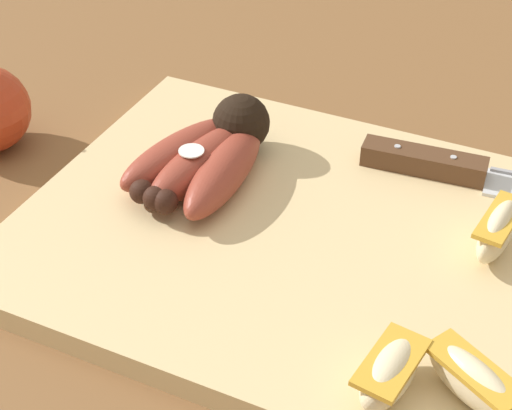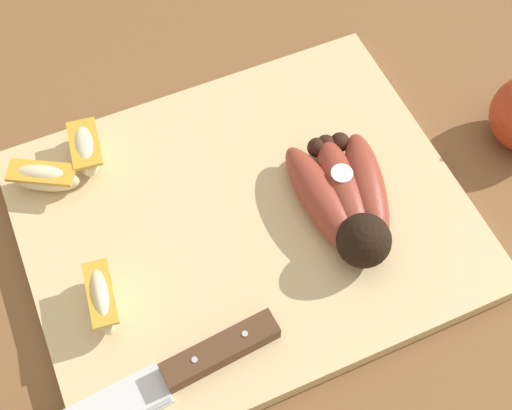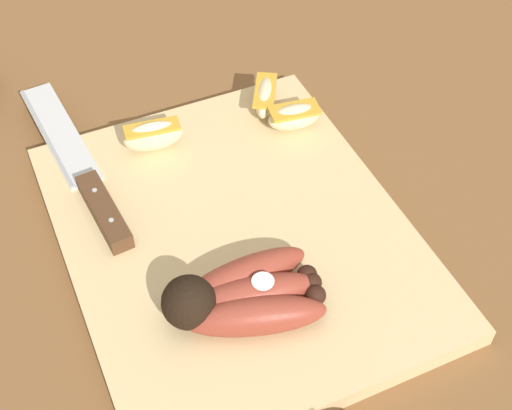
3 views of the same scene
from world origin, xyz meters
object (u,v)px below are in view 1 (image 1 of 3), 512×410
(chefs_knife, at_px, (484,176))
(apple_wedge_near, at_px, (498,230))
(apple_wedge_middle, at_px, (390,372))
(banana_bunch, at_px, (208,155))
(apple_wedge_far, at_px, (473,381))

(chefs_knife, relative_size, apple_wedge_near, 4.27)
(chefs_knife, relative_size, apple_wedge_middle, 4.51)
(banana_bunch, relative_size, chefs_knife, 0.51)
(banana_bunch, height_order, apple_wedge_far, banana_bunch)
(banana_bunch, xyz_separation_m, apple_wedge_middle, (-0.20, 0.15, -0.00))
(apple_wedge_near, relative_size, apple_wedge_middle, 1.06)
(banana_bunch, xyz_separation_m, apple_wedge_far, (-0.24, 0.14, -0.00))
(chefs_knife, bearing_deg, banana_bunch, 22.29)
(apple_wedge_far, bearing_deg, apple_wedge_near, -83.89)
(apple_wedge_far, bearing_deg, apple_wedge_middle, 18.07)
(banana_bunch, relative_size, apple_wedge_far, 2.07)
(chefs_knife, xyz_separation_m, apple_wedge_near, (-0.03, 0.08, 0.01))
(banana_bunch, height_order, chefs_knife, banana_bunch)
(chefs_knife, height_order, apple_wedge_far, apple_wedge_far)
(chefs_knife, distance_m, apple_wedge_near, 0.09)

